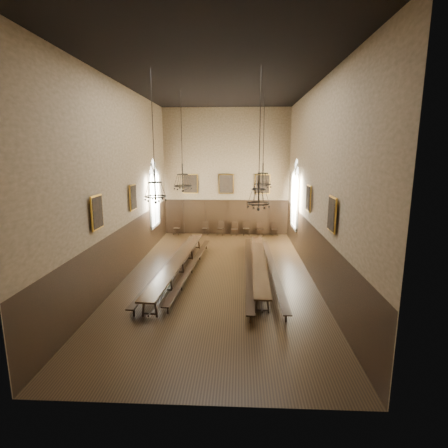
# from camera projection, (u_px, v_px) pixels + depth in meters

# --- Properties ---
(floor) EXTENTS (9.00, 18.00, 0.02)m
(floor) POSITION_uv_depth(u_px,v_px,m) (219.00, 276.00, 17.12)
(floor) COLOR black
(floor) RESTS_ON ground
(ceiling) EXTENTS (9.00, 18.00, 0.02)m
(ceiling) POSITION_uv_depth(u_px,v_px,m) (218.00, 81.00, 15.31)
(ceiling) COLOR black
(ceiling) RESTS_ON ground
(wall_back) EXTENTS (9.00, 0.02, 9.00)m
(wall_back) POSITION_uv_depth(u_px,v_px,m) (226.00, 173.00, 25.03)
(wall_back) COLOR #917959
(wall_back) RESTS_ON ground
(wall_front) EXTENTS (9.00, 0.02, 9.00)m
(wall_front) POSITION_uv_depth(u_px,v_px,m) (192.00, 220.00, 7.40)
(wall_front) COLOR #917959
(wall_front) RESTS_ON ground
(wall_left) EXTENTS (0.02, 18.00, 9.00)m
(wall_left) POSITION_uv_depth(u_px,v_px,m) (123.00, 183.00, 16.42)
(wall_left) COLOR #917959
(wall_left) RESTS_ON ground
(wall_right) EXTENTS (0.02, 18.00, 9.00)m
(wall_right) POSITION_uv_depth(u_px,v_px,m) (316.00, 184.00, 16.01)
(wall_right) COLOR #917959
(wall_right) RESTS_ON ground
(wainscot_panelling) EXTENTS (9.00, 18.00, 2.50)m
(wainscot_panelling) POSITION_uv_depth(u_px,v_px,m) (219.00, 251.00, 16.87)
(wainscot_panelling) COLOR black
(wainscot_panelling) RESTS_ON floor
(table_left) EXTENTS (1.27, 10.25, 0.80)m
(table_left) POSITION_uv_depth(u_px,v_px,m) (178.00, 266.00, 17.21)
(table_left) COLOR black
(table_left) RESTS_ON floor
(table_right) EXTENTS (0.85, 9.49, 0.74)m
(table_right) POSITION_uv_depth(u_px,v_px,m) (259.00, 267.00, 17.21)
(table_right) COLOR black
(table_right) RESTS_ON floor
(bench_left_outer) EXTENTS (0.88, 10.18, 0.46)m
(bench_left_outer) POSITION_uv_depth(u_px,v_px,m) (167.00, 268.00, 17.34)
(bench_left_outer) COLOR black
(bench_left_outer) RESTS_ON floor
(bench_left_inner) EXTENTS (0.91, 9.80, 0.44)m
(bench_left_inner) POSITION_uv_depth(u_px,v_px,m) (192.00, 268.00, 17.39)
(bench_left_inner) COLOR black
(bench_left_inner) RESTS_ON floor
(bench_right_inner) EXTENTS (0.43, 10.73, 0.48)m
(bench_right_inner) POSITION_uv_depth(u_px,v_px,m) (249.00, 269.00, 17.12)
(bench_right_inner) COLOR black
(bench_right_inner) RESTS_ON floor
(bench_right_outer) EXTENTS (0.42, 10.25, 0.46)m
(bench_right_outer) POSITION_uv_depth(u_px,v_px,m) (273.00, 270.00, 16.97)
(bench_right_outer) COLOR black
(bench_right_outer) RESTS_ON floor
(chair_0) EXTENTS (0.49, 0.49, 1.00)m
(chair_0) POSITION_uv_depth(u_px,v_px,m) (177.00, 231.00, 25.59)
(chair_0) COLOR black
(chair_0) RESTS_ON floor
(chair_2) EXTENTS (0.50, 0.50, 0.99)m
(chair_2) POSITION_uv_depth(u_px,v_px,m) (205.00, 231.00, 25.55)
(chair_2) COLOR black
(chair_2) RESTS_ON floor
(chair_3) EXTENTS (0.56, 0.56, 1.04)m
(chair_3) POSITION_uv_depth(u_px,v_px,m) (221.00, 231.00, 25.39)
(chair_3) COLOR black
(chair_3) RESTS_ON floor
(chair_4) EXTENTS (0.49, 0.49, 0.96)m
(chair_4) POSITION_uv_depth(u_px,v_px,m) (234.00, 231.00, 25.37)
(chair_4) COLOR black
(chair_4) RESTS_ON floor
(chair_5) EXTENTS (0.48, 0.48, 1.04)m
(chair_5) POSITION_uv_depth(u_px,v_px,m) (246.00, 231.00, 25.39)
(chair_5) COLOR black
(chair_5) RESTS_ON floor
(chair_6) EXTENTS (0.51, 0.51, 0.99)m
(chair_6) POSITION_uv_depth(u_px,v_px,m) (260.00, 232.00, 25.23)
(chair_6) COLOR black
(chair_6) RESTS_ON floor
(chair_7) EXTENTS (0.49, 0.49, 0.95)m
(chair_7) POSITION_uv_depth(u_px,v_px,m) (274.00, 232.00, 25.33)
(chair_7) COLOR black
(chair_7) RESTS_ON floor
(chandelier_back_left) EXTENTS (0.94, 0.94, 4.98)m
(chandelier_back_left) POSITION_uv_depth(u_px,v_px,m) (183.00, 180.00, 18.30)
(chandelier_back_left) COLOR black
(chandelier_back_left) RESTS_ON ceiling
(chandelier_back_right) EXTENTS (0.91, 0.91, 4.91)m
(chandelier_back_right) POSITION_uv_depth(u_px,v_px,m) (263.00, 179.00, 18.47)
(chandelier_back_right) COLOR black
(chandelier_back_right) RESTS_ON ceiling
(chandelier_front_left) EXTENTS (0.86, 0.86, 4.95)m
(chandelier_front_left) POSITION_uv_depth(u_px,v_px,m) (155.00, 188.00, 13.74)
(chandelier_front_left) COLOR black
(chandelier_front_left) RESTS_ON ceiling
(chandelier_front_right) EXTENTS (0.86, 0.86, 5.17)m
(chandelier_front_right) POSITION_uv_depth(u_px,v_px,m) (259.00, 195.00, 13.42)
(chandelier_front_right) COLOR black
(chandelier_front_right) RESTS_ON ceiling
(portrait_back_0) EXTENTS (1.10, 0.12, 1.40)m
(portrait_back_0) POSITION_uv_depth(u_px,v_px,m) (190.00, 184.00, 25.19)
(portrait_back_0) COLOR gold
(portrait_back_0) RESTS_ON wall_back
(portrait_back_1) EXTENTS (1.10, 0.12, 1.40)m
(portrait_back_1) POSITION_uv_depth(u_px,v_px,m) (226.00, 184.00, 25.07)
(portrait_back_1) COLOR gold
(portrait_back_1) RESTS_ON wall_back
(portrait_back_2) EXTENTS (1.10, 0.12, 1.40)m
(portrait_back_2) POSITION_uv_depth(u_px,v_px,m) (262.00, 184.00, 24.95)
(portrait_back_2) COLOR gold
(portrait_back_2) RESTS_ON wall_back
(portrait_left_0) EXTENTS (0.12, 1.00, 1.30)m
(portrait_left_0) POSITION_uv_depth(u_px,v_px,m) (133.00, 197.00, 17.56)
(portrait_left_0) COLOR gold
(portrait_left_0) RESTS_ON wall_left
(portrait_left_1) EXTENTS (0.12, 1.00, 1.30)m
(portrait_left_1) POSITION_uv_depth(u_px,v_px,m) (97.00, 212.00, 13.15)
(portrait_left_1) COLOR gold
(portrait_left_1) RESTS_ON wall_left
(portrait_right_0) EXTENTS (0.12, 1.00, 1.30)m
(portrait_right_0) POSITION_uv_depth(u_px,v_px,m) (309.00, 198.00, 17.16)
(portrait_right_0) COLOR gold
(portrait_right_0) RESTS_ON wall_right
(portrait_right_1) EXTENTS (0.12, 1.00, 1.30)m
(portrait_right_1) POSITION_uv_depth(u_px,v_px,m) (332.00, 214.00, 12.75)
(portrait_right_1) COLOR gold
(portrait_right_1) RESTS_ON wall_right
(window_right) EXTENTS (0.20, 2.20, 4.60)m
(window_right) POSITION_uv_depth(u_px,v_px,m) (295.00, 194.00, 21.62)
(window_right) COLOR white
(window_right) RESTS_ON wall_right
(window_left) EXTENTS (0.20, 2.20, 4.60)m
(window_left) POSITION_uv_depth(u_px,v_px,m) (154.00, 193.00, 22.02)
(window_left) COLOR white
(window_left) RESTS_ON wall_left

